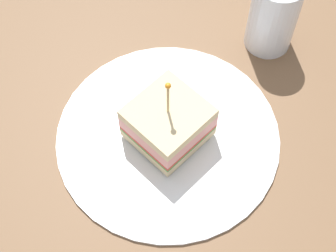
% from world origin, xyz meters
% --- Properties ---
extents(ground_plane, '(0.99, 0.99, 0.02)m').
position_xyz_m(ground_plane, '(0.00, 0.00, -0.01)').
color(ground_plane, brown).
extents(plate, '(0.29, 0.29, 0.01)m').
position_xyz_m(plate, '(0.00, 0.00, 0.00)').
color(plate, white).
rests_on(plate, ground_plane).
extents(sandwich_half_center, '(0.12, 0.12, 0.11)m').
position_xyz_m(sandwich_half_center, '(-0.00, -0.00, 0.04)').
color(sandwich_half_center, beige).
rests_on(sandwich_half_center, plate).
extents(drink_glass, '(0.07, 0.07, 0.11)m').
position_xyz_m(drink_glass, '(-0.14, 0.16, 0.05)').
color(drink_glass, beige).
rests_on(drink_glass, ground_plane).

